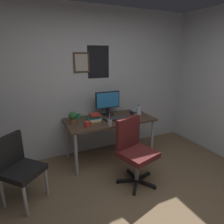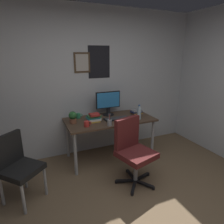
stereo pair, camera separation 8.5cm
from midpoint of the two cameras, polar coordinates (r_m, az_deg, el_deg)
wall_back at (r=3.57m, az=-6.44°, el=8.42°), size 4.40×0.10×2.60m
desk at (r=3.39m, az=0.05°, el=-3.24°), size 1.51×0.75×0.73m
office_chair at (r=2.82m, az=6.91°, el=-10.43°), size 0.58×0.59×0.95m
side_chair at (r=2.74m, az=-25.26°, el=-13.62°), size 0.59×0.59×0.88m
monitor at (r=3.52m, az=-0.44°, el=2.87°), size 0.46×0.20×0.43m
keyboard at (r=3.35m, az=2.08°, el=-1.91°), size 0.43×0.15×0.03m
computer_mouse at (r=3.47m, az=6.68°, el=-1.26°), size 0.06×0.11×0.04m
water_bottle at (r=3.36m, az=8.63°, el=-0.33°), size 0.07×0.07×0.25m
coffee_mug_near at (r=3.03m, az=-6.59°, el=-3.46°), size 0.12×0.08×0.09m
coffee_mug_far at (r=3.44m, az=-9.12°, el=-1.08°), size 0.11×0.08×0.09m
potted_plant at (r=3.19m, az=-10.69°, el=-1.42°), size 0.13×0.13×0.19m
pen_cup at (r=3.04m, az=0.07°, el=-3.03°), size 0.07×0.07×0.20m
book_stack_left at (r=3.22m, az=-4.52°, el=-1.65°), size 0.23×0.17×0.14m
book_stack_right at (r=3.69m, az=7.86°, el=0.12°), size 0.20×0.15×0.07m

